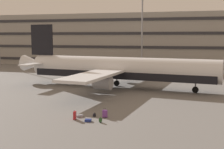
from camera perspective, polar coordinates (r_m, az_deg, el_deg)
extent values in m
plane|color=slate|center=(46.98, -1.01, -2.56)|extent=(600.00, 600.00, 0.00)
cube|color=gray|center=(87.93, 6.69, 6.59)|extent=(155.86, 21.42, 14.14)
cube|color=#2D2D33|center=(77.50, 5.46, 2.60)|extent=(154.30, 0.24, 0.70)
cube|color=#2D2D33|center=(77.29, 5.50, 5.21)|extent=(154.30, 0.24, 0.70)
cube|color=#2D2D33|center=(77.25, 5.53, 7.83)|extent=(154.30, 0.24, 0.70)
cube|color=#2D2D33|center=(77.37, 5.56, 10.45)|extent=(154.30, 0.24, 0.70)
cylinder|color=silver|center=(46.60, 1.63, 1.22)|extent=(30.23, 6.98, 3.47)
cube|color=black|center=(46.71, 1.63, 0.05)|extent=(29.03, 6.77, 1.11)
cone|color=silver|center=(54.31, -14.67, 2.12)|extent=(4.46, 3.25, 2.78)
cube|color=black|center=(53.06, -13.22, 6.46)|extent=(4.18, 0.85, 5.21)
cube|color=silver|center=(55.76, -10.83, 2.53)|extent=(2.40, 5.38, 0.20)
cube|color=silver|center=(50.35, -14.87, 1.92)|extent=(2.40, 5.38, 0.20)
cube|color=silver|center=(54.51, 3.56, 1.81)|extent=(5.86, 13.04, 0.36)
cube|color=silver|center=(39.65, -3.73, -0.23)|extent=(5.86, 13.04, 0.36)
cylinder|color=#9E9EA3|center=(52.35, 3.29, 0.20)|extent=(2.69, 2.19, 1.91)
cylinder|color=#9E9EA3|center=(41.66, -1.76, -1.60)|extent=(2.69, 2.19, 1.91)
cylinder|color=black|center=(44.39, 15.60, -2.81)|extent=(0.93, 0.45, 0.90)
cylinder|color=slate|center=(44.28, 15.63, -1.94)|extent=(0.20, 0.20, 1.37)
cylinder|color=black|center=(48.73, 0.89, -1.67)|extent=(0.93, 0.45, 0.90)
cylinder|color=slate|center=(48.63, 0.89, -0.87)|extent=(0.20, 0.20, 1.37)
cylinder|color=black|center=(46.02, -0.42, -2.19)|extent=(0.93, 0.45, 0.90)
cylinder|color=slate|center=(45.92, -0.42, -1.35)|extent=(0.20, 0.20, 1.37)
cylinder|color=gray|center=(70.45, 5.78, 10.01)|extent=(0.36, 0.36, 22.90)
cube|color=#B21E23|center=(29.41, -7.12, -7.72)|extent=(0.30, 0.49, 0.75)
cylinder|color=#333338|center=(29.44, -7.21, -6.87)|extent=(0.02, 0.02, 0.09)
cylinder|color=#333338|center=(29.20, -7.32, -6.99)|extent=(0.02, 0.02, 0.09)
cube|color=black|center=(29.31, -7.26, -6.85)|extent=(0.06, 0.25, 0.02)
cylinder|color=black|center=(29.67, -6.85, -8.39)|extent=(0.05, 0.03, 0.05)
cylinder|color=black|center=(29.33, -7.01, -8.58)|extent=(0.05, 0.03, 0.05)
cylinder|color=black|center=(29.71, -7.20, -8.37)|extent=(0.05, 0.03, 0.05)
cylinder|color=black|center=(29.37, -7.36, -8.56)|extent=(0.05, 0.03, 0.05)
cube|color=gray|center=(30.37, -6.18, -7.84)|extent=(0.75, 0.70, 0.22)
cube|color=black|center=(30.29, -6.81, -7.89)|extent=(0.14, 0.18, 0.02)
cube|color=navy|center=(28.71, -4.58, -8.71)|extent=(0.68, 0.56, 0.23)
cube|color=black|center=(28.76, -5.22, -8.69)|extent=(0.07, 0.23, 0.02)
cube|color=#72388C|center=(29.87, -1.35, -7.47)|extent=(0.49, 0.25, 0.72)
cylinder|color=#333338|center=(29.74, -1.64, -6.64)|extent=(0.02, 0.02, 0.18)
cylinder|color=#333338|center=(29.66, -1.16, -6.67)|extent=(0.02, 0.02, 0.18)
cube|color=black|center=(29.68, -1.40, -6.48)|extent=(0.26, 0.04, 0.02)
cylinder|color=black|center=(30.12, -1.64, -8.10)|extent=(0.02, 0.05, 0.05)
cylinder|color=black|center=(29.99, -0.94, -8.17)|extent=(0.02, 0.05, 0.05)
cylinder|color=black|center=(29.95, -1.76, -8.19)|extent=(0.02, 0.05, 0.05)
cylinder|color=black|center=(29.83, -1.06, -8.25)|extent=(0.02, 0.05, 0.05)
ellipsoid|color=black|center=(30.22, -3.40, -7.71)|extent=(0.41, 0.37, 0.41)
ellipsoid|color=black|center=(30.16, -3.56, -7.86)|extent=(0.26, 0.21, 0.18)
torus|color=black|center=(30.19, -3.35, -7.31)|extent=(0.08, 0.05, 0.08)
cube|color=black|center=(30.22, -3.13, -7.71)|extent=(0.04, 0.04, 0.34)
cube|color=black|center=(30.35, -3.37, -7.64)|extent=(0.04, 0.04, 0.34)
ellipsoid|color=#264C26|center=(28.30, -2.22, -8.67)|extent=(0.42, 0.40, 0.48)
ellipsoid|color=#264C26|center=(28.21, -2.15, -8.87)|extent=(0.26, 0.22, 0.22)
torus|color=black|center=(28.26, -2.24, -8.16)|extent=(0.08, 0.06, 0.08)
cube|color=black|center=(28.43, -2.10, -8.59)|extent=(0.04, 0.04, 0.41)
cube|color=black|center=(28.38, -2.46, -8.62)|extent=(0.04, 0.04, 0.41)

